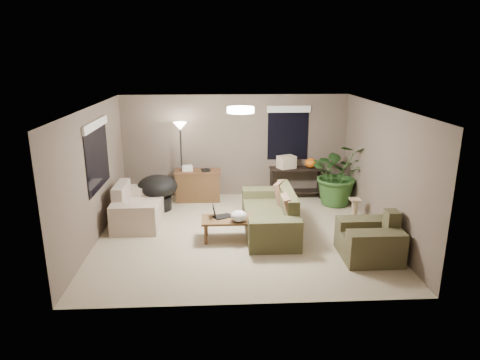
{
  "coord_description": "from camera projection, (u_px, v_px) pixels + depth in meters",
  "views": [
    {
      "loc": [
        -0.42,
        -7.82,
        3.4
      ],
      "look_at": [
        0.0,
        0.2,
        1.05
      ],
      "focal_mm": 32.0,
      "sensor_mm": 36.0,
      "label": 1
    }
  ],
  "objects": [
    {
      "name": "coffee_table",
      "position": [
        228.0,
        222.0,
        8.12
      ],
      "size": [
        1.0,
        0.55,
        0.42
      ],
      "color": "brown",
      "rests_on": "ground"
    },
    {
      "name": "console_table",
      "position": [
        296.0,
        180.0,
        10.54
      ],
      "size": [
        1.3,
        0.4,
        0.75
      ],
      "color": "black",
      "rests_on": "ground"
    },
    {
      "name": "throw_pillows",
      "position": [
        284.0,
        200.0,
        8.46
      ],
      "size": [
        0.39,
        1.38,
        0.47
      ],
      "color": "#8C7251",
      "rests_on": "main_sofa"
    },
    {
      "name": "papasan_chair",
      "position": [
        158.0,
        190.0,
        9.69
      ],
      "size": [
        1.09,
        1.09,
        0.8
      ],
      "color": "black",
      "rests_on": "ground"
    },
    {
      "name": "floor_lamp",
      "position": [
        180.0,
        136.0,
        9.95
      ],
      "size": [
        0.32,
        0.32,
        1.91
      ],
      "color": "black",
      "rests_on": "ground"
    },
    {
      "name": "plastic_bag",
      "position": [
        239.0,
        216.0,
        7.94
      ],
      "size": [
        0.34,
        0.31,
        0.21
      ],
      "primitive_type": "ellipsoid",
      "rotation": [
        0.0,
        0.0,
        -0.14
      ],
      "color": "white",
      "rests_on": "coffee_table"
    },
    {
      "name": "room_shell",
      "position": [
        241.0,
        173.0,
        8.12
      ],
      "size": [
        5.5,
        5.5,
        5.5
      ],
      "color": "tan",
      "rests_on": "ground"
    },
    {
      "name": "window_back",
      "position": [
        288.0,
        124.0,
        10.41
      ],
      "size": [
        1.06,
        0.05,
        1.33
      ],
      "color": "black",
      "rests_on": "room_shell"
    },
    {
      "name": "armchair",
      "position": [
        370.0,
        241.0,
        7.42
      ],
      "size": [
        0.95,
        1.0,
        0.85
      ],
      "color": "#4B472D",
      "rests_on": "ground"
    },
    {
      "name": "pumpkin",
      "position": [
        311.0,
        163.0,
        10.44
      ],
      "size": [
        0.33,
        0.33,
        0.23
      ],
      "primitive_type": "ellipsoid",
      "rotation": [
        0.0,
        0.0,
        -0.19
      ],
      "color": "orange",
      "rests_on": "console_table"
    },
    {
      "name": "window_left",
      "position": [
        97.0,
        144.0,
        8.12
      ],
      "size": [
        0.05,
        1.56,
        1.33
      ],
      "color": "black",
      "rests_on": "room_shell"
    },
    {
      "name": "cat_scratching_post",
      "position": [
        354.0,
        212.0,
        9.05
      ],
      "size": [
        0.32,
        0.32,
        0.5
      ],
      "color": "tan",
      "rests_on": "ground"
    },
    {
      "name": "laptop",
      "position": [
        219.0,
        214.0,
        8.17
      ],
      "size": [
        0.4,
        0.35,
        0.24
      ],
      "color": "black",
      "rests_on": "coffee_table"
    },
    {
      "name": "loveseat",
      "position": [
        137.0,
        209.0,
        8.98
      ],
      "size": [
        0.9,
        1.6,
        0.85
      ],
      "color": "beige",
      "rests_on": "ground"
    },
    {
      "name": "desk",
      "position": [
        198.0,
        185.0,
        10.32
      ],
      "size": [
        1.1,
        0.5,
        0.75
      ],
      "color": "brown",
      "rests_on": "ground"
    },
    {
      "name": "desk_papers",
      "position": [
        191.0,
        169.0,
        10.18
      ],
      "size": [
        0.71,
        0.31,
        0.12
      ],
      "color": "silver",
      "rests_on": "desk"
    },
    {
      "name": "houseplant",
      "position": [
        338.0,
        180.0,
        10.0
      ],
      "size": [
        1.35,
        1.5,
        1.17
      ],
      "primitive_type": "imported",
      "color": "#2D5923",
      "rests_on": "ground"
    },
    {
      "name": "cardboard_box",
      "position": [
        286.0,
        162.0,
        10.4
      ],
      "size": [
        0.49,
        0.44,
        0.3
      ],
      "primitive_type": "cube",
      "rotation": [
        0.0,
        0.0,
        0.41
      ],
      "color": "beige",
      "rests_on": "console_table"
    },
    {
      "name": "main_sofa",
      "position": [
        271.0,
        217.0,
        8.55
      ],
      "size": [
        0.95,
        2.2,
        0.85
      ],
      "color": "#454429",
      "rests_on": "ground"
    },
    {
      "name": "ceiling_fixture",
      "position": [
        241.0,
        110.0,
        7.79
      ],
      "size": [
        0.5,
        0.5,
        0.1
      ],
      "primitive_type": "cylinder",
      "color": "white",
      "rests_on": "room_shell"
    }
  ]
}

